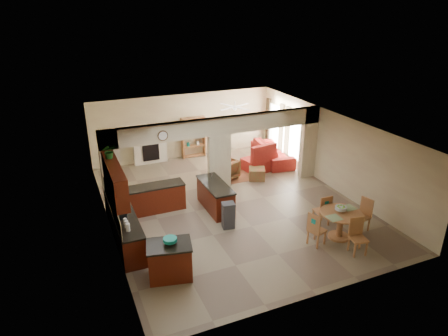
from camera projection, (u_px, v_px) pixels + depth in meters
name	position (u px, v px, depth m)	size (l,w,h in m)	color
floor	(231.00, 204.00, 13.63)	(10.00, 10.00, 0.00)	#796C54
ceiling	(231.00, 125.00, 12.56)	(10.00, 10.00, 0.00)	white
wall_back	(184.00, 126.00, 17.34)	(8.00, 8.00, 0.00)	beige
wall_front	(322.00, 245.00, 8.85)	(8.00, 8.00, 0.00)	beige
wall_left	(106.00, 187.00, 11.65)	(10.00, 10.00, 0.00)	beige
wall_right	(331.00, 150.00, 14.54)	(10.00, 10.00, 0.00)	beige
partition_left_pier	(111.00, 173.00, 12.60)	(0.60, 0.25, 2.80)	beige
partition_center_pier	(219.00, 164.00, 14.06)	(0.80, 0.25, 2.20)	beige
partition_right_pier	(308.00, 143.00, 15.28)	(0.60, 0.25, 2.80)	beige
partition_header	(219.00, 126.00, 13.52)	(8.00, 0.25, 0.60)	beige
kitchen_counter	(136.00, 214.00, 12.06)	(2.52, 3.29, 1.48)	#3D1407
upper_cabinets	(115.00, 180.00, 10.83)	(0.35, 2.40, 0.90)	#3D1407
peninsula	(215.00, 197.00, 13.14)	(0.70, 1.85, 0.91)	#3D1407
wall_clock	(163.00, 136.00, 12.69)	(0.34, 0.34, 0.03)	#452F17
rug	(237.00, 176.00, 15.85)	(1.60, 1.30, 0.01)	brown
fireplace	(150.00, 149.00, 16.92)	(1.60, 0.35, 1.20)	beige
shelving_unit	(193.00, 137.00, 17.51)	(1.00, 0.32, 1.80)	brown
window_a	(295.00, 137.00, 16.56)	(0.02, 0.90, 1.90)	white
window_b	(275.00, 126.00, 18.01)	(0.02, 0.90, 1.90)	white
glazed_door	(285.00, 135.00, 17.34)	(0.02, 0.70, 2.10)	white
drape_a_left	(303.00, 141.00, 16.04)	(0.10, 0.28, 2.30)	#411B1A
drape_a_right	(287.00, 133.00, 17.06)	(0.10, 0.28, 2.30)	#411B1A
drape_b_left	(281.00, 130.00, 17.48)	(0.10, 0.28, 2.30)	#411B1A
drape_b_right	(268.00, 123.00, 18.50)	(0.10, 0.28, 2.30)	#411B1A
ceiling_fan	(235.00, 107.00, 15.74)	(1.00, 1.00, 0.10)	white
kitchen_island	(170.00, 260.00, 9.86)	(1.23, 1.00, 0.95)	#3D1407
teal_bowl	(170.00, 241.00, 9.67)	(0.34, 0.34, 0.16)	#148C7F
trash_can	(228.00, 216.00, 12.08)	(0.36, 0.31, 0.77)	#303032
dining_table	(340.00, 221.00, 11.50)	(1.21, 1.21, 0.82)	brown
fruit_bowl	(341.00, 209.00, 11.42)	(0.33, 0.33, 0.18)	#65BA27
sofa	(272.00, 152.00, 17.22)	(1.04, 2.67, 0.78)	maroon
chaise	(259.00, 164.00, 16.36)	(1.19, 0.97, 0.48)	maroon
armchair	(226.00, 169.00, 15.48)	(0.82, 0.84, 0.77)	maroon
ottoman	(257.00, 174.00, 15.49)	(0.60, 0.60, 0.44)	maroon
plant	(109.00, 151.00, 11.01)	(0.38, 0.33, 0.42)	#174D14
chair_north	(323.00, 209.00, 12.13)	(0.43, 0.43, 1.02)	brown
chair_east	(364.00, 213.00, 11.91)	(0.50, 0.50, 1.02)	brown
chair_south	(357.00, 234.00, 10.84)	(0.49, 0.49, 1.02)	brown
chair_west	(315.00, 228.00, 11.12)	(0.53, 0.53, 1.02)	brown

